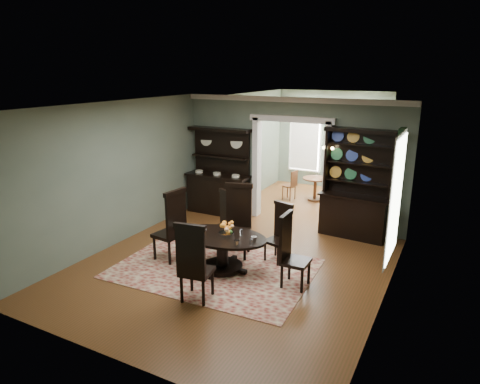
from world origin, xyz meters
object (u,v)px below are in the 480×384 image
at_px(dining_table, 222,246).
at_px(parlor_table, 315,186).
at_px(welsh_dresser, 355,198).
at_px(sideboard, 219,184).

distance_m(dining_table, parlor_table, 5.04).
xyz_separation_m(dining_table, welsh_dresser, (1.76, 2.84, 0.40)).
bearing_deg(parlor_table, dining_table, -91.60).
height_order(dining_table, welsh_dresser, welsh_dresser).
bearing_deg(dining_table, welsh_dresser, 54.76).
relative_size(dining_table, sideboard, 0.81).
bearing_deg(sideboard, dining_table, -59.12).
bearing_deg(sideboard, welsh_dresser, -0.61).
relative_size(dining_table, parlor_table, 2.50).
distance_m(welsh_dresser, parlor_table, 2.76).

